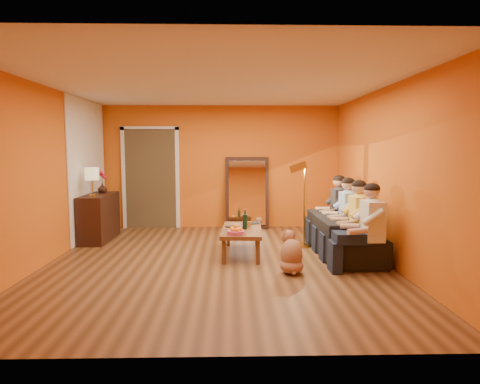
{
  "coord_description": "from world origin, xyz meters",
  "views": [
    {
      "loc": [
        0.2,
        -5.84,
        1.67
      ],
      "look_at": [
        0.35,
        0.5,
        1.0
      ],
      "focal_mm": 30.0,
      "sensor_mm": 36.0,
      "label": 1
    }
  ],
  "objects_px": {
    "mirror_frame": "(247,193)",
    "floor_lamp": "(304,205)",
    "sideboard": "(99,217)",
    "table_lamp": "(92,182)",
    "vase": "(102,188)",
    "person_mid_left": "(359,221)",
    "wine_bottle": "(245,219)",
    "person_far_left": "(372,228)",
    "sofa": "(342,234)",
    "person_far_right": "(339,210)",
    "dog": "(291,251)",
    "coffee_table": "(242,241)",
    "tumbler": "(249,224)",
    "person_mid_right": "(348,215)",
    "laptop": "(252,224)"
  },
  "relations": [
    {
      "from": "mirror_frame",
      "to": "floor_lamp",
      "type": "xyz_separation_m",
      "value": [
        0.91,
        -1.71,
        -0.04
      ]
    },
    {
      "from": "mirror_frame",
      "to": "sideboard",
      "type": "height_order",
      "value": "mirror_frame"
    },
    {
      "from": "table_lamp",
      "to": "vase",
      "type": "height_order",
      "value": "table_lamp"
    },
    {
      "from": "table_lamp",
      "to": "floor_lamp",
      "type": "distance_m",
      "value": 3.74
    },
    {
      "from": "mirror_frame",
      "to": "person_mid_left",
      "type": "xyz_separation_m",
      "value": [
        1.58,
        -2.59,
        -0.15
      ]
    },
    {
      "from": "person_mid_left",
      "to": "sideboard",
      "type": "bearing_deg",
      "value": 160.92
    },
    {
      "from": "wine_bottle",
      "to": "person_far_left",
      "type": "bearing_deg",
      "value": -27.87
    },
    {
      "from": "wine_bottle",
      "to": "vase",
      "type": "distance_m",
      "value": 3.04
    },
    {
      "from": "sofa",
      "to": "person_far_right",
      "type": "distance_m",
      "value": 0.73
    },
    {
      "from": "dog",
      "to": "coffee_table",
      "type": "bearing_deg",
      "value": 110.29
    },
    {
      "from": "mirror_frame",
      "to": "tumbler",
      "type": "distance_m",
      "value": 2.09
    },
    {
      "from": "person_mid_left",
      "to": "wine_bottle",
      "type": "height_order",
      "value": "person_mid_left"
    },
    {
      "from": "person_mid_left",
      "to": "person_far_right",
      "type": "xyz_separation_m",
      "value": [
        0.0,
        1.1,
        0.0
      ]
    },
    {
      "from": "dog",
      "to": "tumbler",
      "type": "bearing_deg",
      "value": 102.29
    },
    {
      "from": "dog",
      "to": "wine_bottle",
      "type": "xyz_separation_m",
      "value": [
        -0.6,
        0.9,
        0.28
      ]
    },
    {
      "from": "floor_lamp",
      "to": "dog",
      "type": "distance_m",
      "value": 1.56
    },
    {
      "from": "person_far_left",
      "to": "person_far_right",
      "type": "xyz_separation_m",
      "value": [
        0.0,
        1.65,
        0.0
      ]
    },
    {
      "from": "coffee_table",
      "to": "person_mid_right",
      "type": "bearing_deg",
      "value": 7.89
    },
    {
      "from": "sideboard",
      "to": "wine_bottle",
      "type": "height_order",
      "value": "sideboard"
    },
    {
      "from": "table_lamp",
      "to": "wine_bottle",
      "type": "xyz_separation_m",
      "value": [
        2.67,
        -0.86,
        -0.53
      ]
    },
    {
      "from": "table_lamp",
      "to": "tumbler",
      "type": "bearing_deg",
      "value": -14.16
    },
    {
      "from": "coffee_table",
      "to": "floor_lamp",
      "type": "distance_m",
      "value": 1.29
    },
    {
      "from": "coffee_table",
      "to": "person_far_right",
      "type": "bearing_deg",
      "value": 24.76
    },
    {
      "from": "table_lamp",
      "to": "person_far_right",
      "type": "xyz_separation_m",
      "value": [
        4.37,
        -0.11,
        -0.49
      ]
    },
    {
      "from": "mirror_frame",
      "to": "wine_bottle",
      "type": "bearing_deg",
      "value": -93.18
    },
    {
      "from": "tumbler",
      "to": "vase",
      "type": "xyz_separation_m",
      "value": [
        -2.74,
        1.24,
        0.48
      ]
    },
    {
      "from": "tumbler",
      "to": "vase",
      "type": "distance_m",
      "value": 3.04
    },
    {
      "from": "laptop",
      "to": "floor_lamp",
      "type": "bearing_deg",
      "value": -9.95
    },
    {
      "from": "person_far_left",
      "to": "person_mid_left",
      "type": "xyz_separation_m",
      "value": [
        0.0,
        0.55,
        0.0
      ]
    },
    {
      "from": "person_mid_right",
      "to": "wine_bottle",
      "type": "bearing_deg",
      "value": -173.35
    },
    {
      "from": "sofa",
      "to": "coffee_table",
      "type": "height_order",
      "value": "sofa"
    },
    {
      "from": "floor_lamp",
      "to": "person_far_right",
      "type": "height_order",
      "value": "floor_lamp"
    },
    {
      "from": "mirror_frame",
      "to": "coffee_table",
      "type": "bearing_deg",
      "value": -94.55
    },
    {
      "from": "person_mid_left",
      "to": "person_far_right",
      "type": "height_order",
      "value": "same"
    },
    {
      "from": "person_far_right",
      "to": "wine_bottle",
      "type": "height_order",
      "value": "person_far_right"
    },
    {
      "from": "coffee_table",
      "to": "person_mid_right",
      "type": "height_order",
      "value": "person_mid_right"
    },
    {
      "from": "person_mid_left",
      "to": "wine_bottle",
      "type": "bearing_deg",
      "value": 168.36
    },
    {
      "from": "person_mid_left",
      "to": "mirror_frame",
      "type": "bearing_deg",
      "value": 121.37
    },
    {
      "from": "dog",
      "to": "vase",
      "type": "bearing_deg",
      "value": 130.62
    },
    {
      "from": "person_mid_right",
      "to": "vase",
      "type": "distance_m",
      "value": 4.55
    },
    {
      "from": "sofa",
      "to": "person_mid_right",
      "type": "relative_size",
      "value": 1.73
    },
    {
      "from": "sideboard",
      "to": "laptop",
      "type": "xyz_separation_m",
      "value": [
        2.8,
        -0.76,
        0.01
      ]
    },
    {
      "from": "mirror_frame",
      "to": "dog",
      "type": "height_order",
      "value": "mirror_frame"
    },
    {
      "from": "dog",
      "to": "vase",
      "type": "xyz_separation_m",
      "value": [
        -3.27,
        2.31,
        0.65
      ]
    },
    {
      "from": "mirror_frame",
      "to": "dog",
      "type": "distance_m",
      "value": 3.21
    },
    {
      "from": "person_mid_right",
      "to": "person_far_right",
      "type": "xyz_separation_m",
      "value": [
        0.0,
        0.55,
        0.0
      ]
    },
    {
      "from": "mirror_frame",
      "to": "sofa",
      "type": "height_order",
      "value": "mirror_frame"
    },
    {
      "from": "floor_lamp",
      "to": "wine_bottle",
      "type": "bearing_deg",
      "value": -147.12
    },
    {
      "from": "wine_bottle",
      "to": "laptop",
      "type": "xyz_separation_m",
      "value": [
        0.13,
        0.4,
        -0.14
      ]
    },
    {
      "from": "dog",
      "to": "person_far_left",
      "type": "xyz_separation_m",
      "value": [
        1.1,
        0.0,
        0.32
      ]
    }
  ]
}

